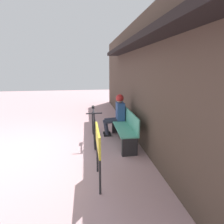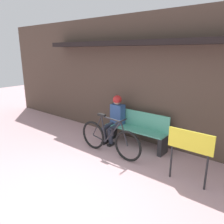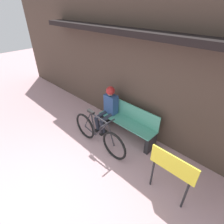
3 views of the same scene
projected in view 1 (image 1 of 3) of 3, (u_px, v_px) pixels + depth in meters
ground_plane at (22, 152)px, 4.18m from camera, size 24.00×24.00×0.00m
storefront_wall at (144, 81)px, 4.19m from camera, size 12.00×0.56×3.20m
park_bench_near at (125, 128)px, 4.67m from camera, size 1.60×0.42×0.86m
bicycle at (94, 128)px, 4.76m from camera, size 1.71×0.40×0.93m
person_seated at (117, 112)px, 5.14m from camera, size 0.34×0.62×1.22m
signboard at (98, 143)px, 2.93m from camera, size 0.79×0.04×1.00m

